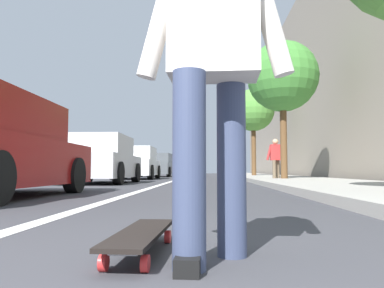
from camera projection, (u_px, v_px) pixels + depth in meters
name	position (u px, v px, depth m)	size (l,w,h in m)	color
ground_plane	(200.00, 184.00, 10.90)	(80.00, 80.00, 0.00)	#38383D
lane_stripe_white	(184.00, 177.00, 20.91)	(52.00, 0.16, 0.01)	silver
sidewalk_curb	(267.00, 177.00, 18.74)	(52.00, 3.20, 0.13)	#9E9B93
building_facade	(296.00, 98.00, 22.97)	(40.00, 1.20, 9.82)	gray
skateboard	(141.00, 235.00, 1.78)	(0.85, 0.24, 0.11)	red
skater_person	(213.00, 53.00, 1.68)	(0.45, 0.72, 1.64)	#384260
parked_car_mid	(101.00, 160.00, 11.62)	(4.06, 1.90, 1.48)	#B7B7BC
parked_car_far	(137.00, 164.00, 17.29)	(4.05, 1.91, 1.48)	silver
parked_car_end	(158.00, 166.00, 23.86)	(4.13, 2.08, 1.48)	#4C5156
traffic_light	(177.00, 124.00, 20.61)	(0.33, 0.28, 4.30)	#2D2D2D
street_tree_mid	(283.00, 77.00, 12.90)	(2.46, 2.46, 4.91)	brown
street_tree_far	(253.00, 111.00, 21.14)	(2.42, 2.42, 5.05)	brown
pedestrian_distant	(276.00, 157.00, 13.17)	(0.43, 0.67, 1.53)	brown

